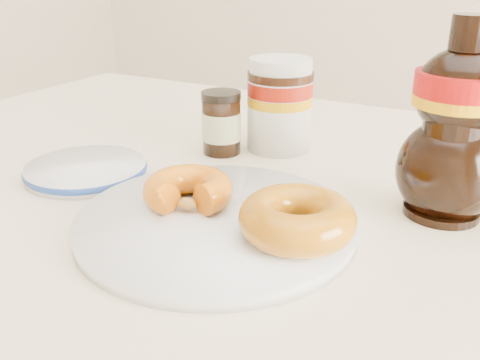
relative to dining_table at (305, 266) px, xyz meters
The scene contains 8 objects.
dining_table is the anchor object (origin of this frame).
plate 0.15m from the dining_table, 119.44° to the right, with size 0.28×0.28×0.01m.
donut_bitten 0.18m from the dining_table, 135.86° to the right, with size 0.09×0.09×0.03m, color orange.
donut_whole 0.16m from the dining_table, 74.16° to the right, with size 0.11×0.11×0.04m, color #9F640A.
nutella_jar 0.24m from the dining_table, 125.81° to the left, with size 0.09×0.09×0.13m.
syrup_bottle 0.23m from the dining_table, 16.87° to the left, with size 0.11×0.09×0.21m, color black, non-canonical shape.
dark_jar 0.23m from the dining_table, 150.78° to the left, with size 0.05×0.05×0.09m.
blue_rim_saucer 0.30m from the dining_table, 167.37° to the right, with size 0.15×0.15×0.02m.
Camera 1 is at (0.20, -0.41, 1.00)m, focal length 40.00 mm.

